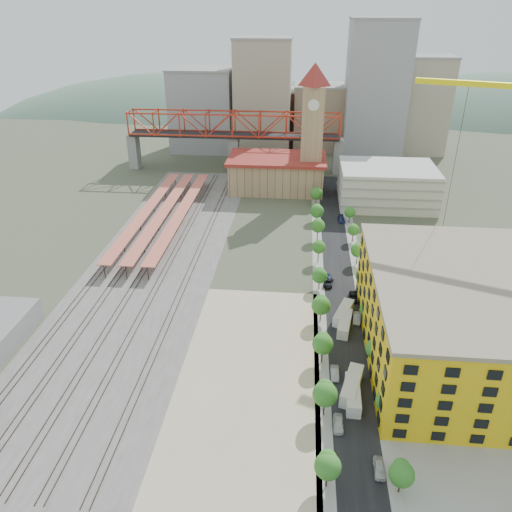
# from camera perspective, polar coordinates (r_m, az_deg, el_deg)

# --- Properties ---
(ground) EXTENTS (400.00, 400.00, 0.00)m
(ground) POSITION_cam_1_polar(r_m,az_deg,el_deg) (127.27, 2.49, -4.66)
(ground) COLOR #474C38
(ground) RESTS_ON ground
(ballast_strip) EXTENTS (36.00, 165.00, 0.06)m
(ballast_strip) POSITION_cam_1_polar(r_m,az_deg,el_deg) (148.05, -11.18, -0.34)
(ballast_strip) COLOR #605E59
(ballast_strip) RESTS_ON ground
(dirt_lot) EXTENTS (28.00, 67.00, 0.06)m
(dirt_lot) POSITION_cam_1_polar(r_m,az_deg,el_deg) (102.08, -0.82, -13.82)
(dirt_lot) COLOR tan
(dirt_lot) RESTS_ON ground
(street_asphalt) EXTENTS (12.00, 170.00, 0.06)m
(street_asphalt) POSITION_cam_1_polar(r_m,az_deg,el_deg) (140.62, 9.35, -1.72)
(street_asphalt) COLOR black
(street_asphalt) RESTS_ON ground
(sidewalk_west) EXTENTS (3.00, 170.00, 0.04)m
(sidewalk_west) POSITION_cam_1_polar(r_m,az_deg,el_deg) (140.29, 7.11, -1.63)
(sidewalk_west) COLOR gray
(sidewalk_west) RESTS_ON ground
(sidewalk_east) EXTENTS (3.00, 170.00, 0.04)m
(sidewalk_east) POSITION_cam_1_polar(r_m,az_deg,el_deg) (141.18, 11.58, -1.81)
(sidewalk_east) COLOR gray
(sidewalk_east) RESTS_ON ground
(construction_pad) EXTENTS (50.00, 90.00, 0.06)m
(construction_pad) POSITION_cam_1_polar(r_m,az_deg,el_deg) (117.78, 24.72, -10.40)
(construction_pad) COLOR gray
(construction_pad) RESTS_ON ground
(rail_tracks) EXTENTS (26.56, 160.00, 0.18)m
(rail_tracks) POSITION_cam_1_polar(r_m,az_deg,el_deg) (148.50, -11.85, -0.27)
(rail_tracks) COLOR #382B23
(rail_tracks) RESTS_ON ground
(platform_canopies) EXTENTS (16.00, 80.00, 4.12)m
(platform_canopies) POSITION_cam_1_polar(r_m,az_deg,el_deg) (171.79, -10.47, 5.11)
(platform_canopies) COLOR #DE5E55
(platform_canopies) RESTS_ON ground
(station_hall) EXTENTS (38.00, 24.00, 13.10)m
(station_hall) POSITION_cam_1_polar(r_m,az_deg,el_deg) (199.75, 2.39, 9.48)
(station_hall) COLOR tan
(station_hall) RESTS_ON ground
(clock_tower) EXTENTS (12.00, 12.00, 52.00)m
(clock_tower) POSITION_cam_1_polar(r_m,az_deg,el_deg) (192.09, 6.50, 15.41)
(clock_tower) COLOR tan
(clock_tower) RESTS_ON ground
(parking_garage) EXTENTS (34.00, 26.00, 14.00)m
(parking_garage) POSITION_cam_1_polar(r_m,az_deg,el_deg) (190.60, 14.70, 7.85)
(parking_garage) COLOR silver
(parking_garage) RESTS_ON ground
(truss_bridge) EXTENTS (94.00, 9.60, 25.60)m
(truss_bridge) POSITION_cam_1_polar(r_m,az_deg,el_deg) (220.57, -2.56, 14.44)
(truss_bridge) COLOR gray
(truss_bridge) RESTS_ON ground
(construction_building) EXTENTS (44.60, 50.60, 18.80)m
(construction_building) POSITION_cam_1_polar(r_m,az_deg,el_deg) (111.69, 24.18, -6.57)
(construction_building) COLOR yellow
(construction_building) RESTS_ON ground
(street_trees) EXTENTS (15.40, 124.40, 8.00)m
(street_trees) POSITION_cam_1_polar(r_m,az_deg,el_deg) (131.96, 9.58, -3.81)
(street_trees) COLOR #236B20
(street_trees) RESTS_ON ground
(skyline) EXTENTS (133.00, 46.00, 60.00)m
(skyline) POSITION_cam_1_polar(r_m,az_deg,el_deg) (254.41, 6.20, 16.91)
(skyline) COLOR #9EA0A3
(skyline) RESTS_ON ground
(distant_hills) EXTENTS (647.00, 264.00, 227.00)m
(distant_hills) POSITION_cam_1_polar(r_m,az_deg,el_deg) (398.33, 10.88, 4.96)
(distant_hills) COLOR #4C6B59
(distant_hills) RESTS_ON ground
(site_trailer_a) EXTENTS (2.85, 9.87, 2.68)m
(site_trailer_a) POSITION_cam_1_polar(r_m,az_deg,el_deg) (98.38, 10.99, -15.29)
(site_trailer_a) COLOR silver
(site_trailer_a) RESTS_ON ground
(site_trailer_b) EXTENTS (5.41, 10.79, 2.86)m
(site_trailer_b) POSITION_cam_1_polar(r_m,az_deg,el_deg) (100.08, 10.89, -14.35)
(site_trailer_b) COLOR silver
(site_trailer_b) RESTS_ON ground
(site_trailer_c) EXTENTS (4.13, 9.72, 2.58)m
(site_trailer_c) POSITION_cam_1_polar(r_m,az_deg,el_deg) (116.55, 10.11, -7.66)
(site_trailer_c) COLOR silver
(site_trailer_c) RESTS_ON ground
(site_trailer_d) EXTENTS (5.61, 9.97, 2.65)m
(site_trailer_d) POSITION_cam_1_polar(r_m,az_deg,el_deg) (120.20, 9.97, -6.44)
(site_trailer_d) COLOR silver
(site_trailer_d) RESTS_ON ground
(car_0) EXTENTS (1.92, 4.59, 1.55)m
(car_0) POSITION_cam_1_polar(r_m,az_deg,el_deg) (93.42, 9.39, -18.40)
(car_0) COLOR silver
(car_0) RESTS_ON ground
(car_1) EXTENTS (1.58, 4.51, 1.49)m
(car_1) POSITION_cam_1_polar(r_m,az_deg,el_deg) (103.36, 8.98, -13.10)
(car_1) COLOR #939297
(car_1) RESTS_ON ground
(car_2) EXTENTS (3.07, 5.40, 1.42)m
(car_2) POSITION_cam_1_polar(r_m,az_deg,el_deg) (133.11, 8.26, -3.05)
(car_2) COLOR black
(car_2) RESTS_ON ground
(car_3) EXTENTS (2.04, 4.88, 1.41)m
(car_3) POSITION_cam_1_polar(r_m,az_deg,el_deg) (134.51, 8.24, -2.72)
(car_3) COLOR navy
(car_3) RESTS_ON ground
(car_4) EXTENTS (1.83, 4.43, 1.50)m
(car_4) POSITION_cam_1_polar(r_m,az_deg,el_deg) (88.24, 13.91, -22.50)
(car_4) COLOR beige
(car_4) RESTS_ON ground
(car_5) EXTENTS (2.08, 4.94, 1.59)m
(car_5) POSITION_cam_1_polar(r_m,az_deg,el_deg) (119.94, 11.42, -6.98)
(car_5) COLOR #A5A5AB
(car_5) RESTS_ON ground
(car_6) EXTENTS (3.17, 5.56, 1.46)m
(car_6) POSITION_cam_1_polar(r_m,az_deg,el_deg) (127.91, 11.06, -4.64)
(car_6) COLOR black
(car_6) RESTS_ON ground
(car_7) EXTENTS (2.46, 5.42, 1.54)m
(car_7) POSITION_cam_1_polar(r_m,az_deg,el_deg) (172.98, 9.74, 4.17)
(car_7) COLOR navy
(car_7) RESTS_ON ground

